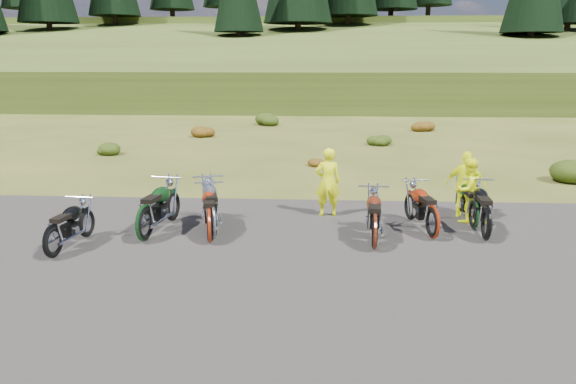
# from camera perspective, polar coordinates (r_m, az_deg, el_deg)

# --- Properties ---
(ground) EXTENTS (300.00, 300.00, 0.00)m
(ground) POSITION_cam_1_polar(r_m,az_deg,el_deg) (12.16, 3.94, -5.61)
(ground) COLOR #3A4216
(ground) RESTS_ON ground
(gravel_pad) EXTENTS (20.00, 12.00, 0.04)m
(gravel_pad) POSITION_cam_1_polar(r_m,az_deg,el_deg) (10.30, 4.03, -9.26)
(gravel_pad) COLOR black
(gravel_pad) RESTS_ON ground
(hill_slope) EXTENTS (300.00, 45.97, 9.37)m
(hill_slope) POSITION_cam_1_polar(r_m,az_deg,el_deg) (61.62, 3.56, 9.83)
(hill_slope) COLOR #354316
(hill_slope) RESTS_ON ground
(hill_plateau) EXTENTS (300.00, 90.00, 9.17)m
(hill_plateau) POSITION_cam_1_polar(r_m,az_deg,el_deg) (121.56, 3.52, 11.66)
(hill_plateau) COLOR #354316
(hill_plateau) RESTS_ON ground
(shrub_1) EXTENTS (1.03, 1.03, 0.61)m
(shrub_1) POSITION_cam_1_polar(r_m,az_deg,el_deg) (24.76, -17.90, 4.35)
(shrub_1) COLOR #20320C
(shrub_1) RESTS_ON ground
(shrub_2) EXTENTS (1.30, 1.30, 0.77)m
(shrub_2) POSITION_cam_1_polar(r_m,az_deg,el_deg) (28.96, -8.75, 6.26)
(shrub_2) COLOR #60270C
(shrub_2) RESTS_ON ground
(shrub_3) EXTENTS (1.56, 1.56, 0.92)m
(shrub_3) POSITION_cam_1_polar(r_m,az_deg,el_deg) (33.72, -2.01, 7.55)
(shrub_3) COLOR #20320C
(shrub_3) RESTS_ON ground
(shrub_4) EXTENTS (0.77, 0.77, 0.45)m
(shrub_4) POSITION_cam_1_polar(r_m,az_deg,el_deg) (21.03, 2.66, 3.25)
(shrub_4) COLOR #60270C
(shrub_4) RESTS_ON ground
(shrub_5) EXTENTS (1.03, 1.03, 0.61)m
(shrub_5) POSITION_cam_1_polar(r_m,az_deg,el_deg) (26.38, 9.16, 5.37)
(shrub_5) COLOR #20320C
(shrub_5) RESTS_ON ground
(shrub_6) EXTENTS (1.30, 1.30, 0.77)m
(shrub_6) POSITION_cam_1_polar(r_m,az_deg,el_deg) (31.98, 13.45, 6.73)
(shrub_6) COLOR #60270C
(shrub_6) RESTS_ON ground
(motorcycle_0) EXTENTS (0.87, 2.02, 1.03)m
(motorcycle_0) POSITION_cam_1_polar(r_m,az_deg,el_deg) (12.41, -22.60, -6.26)
(motorcycle_0) COLOR black
(motorcycle_0) RESTS_ON ground
(motorcycle_1) EXTENTS (1.10, 2.23, 1.12)m
(motorcycle_1) POSITION_cam_1_polar(r_m,az_deg,el_deg) (12.49, -7.92, -5.18)
(motorcycle_1) COLOR maroon
(motorcycle_1) RESTS_ON ground
(motorcycle_2) EXTENTS (1.10, 2.40, 1.21)m
(motorcycle_2) POSITION_cam_1_polar(r_m,az_deg,el_deg) (12.85, -14.25, -4.95)
(motorcycle_2) COLOR black
(motorcycle_2) RESTS_ON ground
(motorcycle_3) EXTENTS (1.33, 2.39, 1.19)m
(motorcycle_3) POSITION_cam_1_polar(r_m,az_deg,el_deg) (12.79, -7.56, -4.73)
(motorcycle_3) COLOR #A2A2A7
(motorcycle_3) RESTS_ON ground
(motorcycle_4) EXTENTS (0.83, 2.19, 1.13)m
(motorcycle_4) POSITION_cam_1_polar(r_m,az_deg,el_deg) (12.09, 8.73, -5.86)
(motorcycle_4) COLOR #561D0E
(motorcycle_4) RESTS_ON ground
(motorcycle_5) EXTENTS (0.90, 2.26, 1.16)m
(motorcycle_5) POSITION_cam_1_polar(r_m,az_deg,el_deg) (13.24, 19.37, -4.76)
(motorcycle_5) COLOR black
(motorcycle_5) RESTS_ON ground
(motorcycle_6) EXTENTS (1.11, 2.23, 1.12)m
(motorcycle_6) POSITION_cam_1_polar(r_m,az_deg,el_deg) (13.04, 14.37, -4.69)
(motorcycle_6) COLOR maroon
(motorcycle_6) RESTS_ON ground
(motorcycle_7) EXTENTS (0.70, 2.07, 1.08)m
(motorcycle_7) POSITION_cam_1_polar(r_m,az_deg,el_deg) (14.02, 18.25, -3.66)
(motorcycle_7) COLOR black
(motorcycle_7) RESTS_ON ground
(person_middle) EXTENTS (0.69, 0.51, 1.75)m
(person_middle) POSITION_cam_1_polar(r_m,az_deg,el_deg) (14.23, 4.05, 0.91)
(person_middle) COLOR #E7F20C
(person_middle) RESTS_ON ground
(person_right_a) EXTENTS (0.97, 0.92, 1.58)m
(person_right_a) POSITION_cam_1_polar(r_m,az_deg,el_deg) (14.38, 17.77, 0.06)
(person_right_a) COLOR #E7F20C
(person_right_a) RESTS_ON ground
(person_right_b) EXTENTS (1.07, 0.77, 1.68)m
(person_right_b) POSITION_cam_1_polar(r_m,az_deg,el_deg) (14.79, 17.60, 0.63)
(person_right_b) COLOR #E7F20C
(person_right_b) RESTS_ON ground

